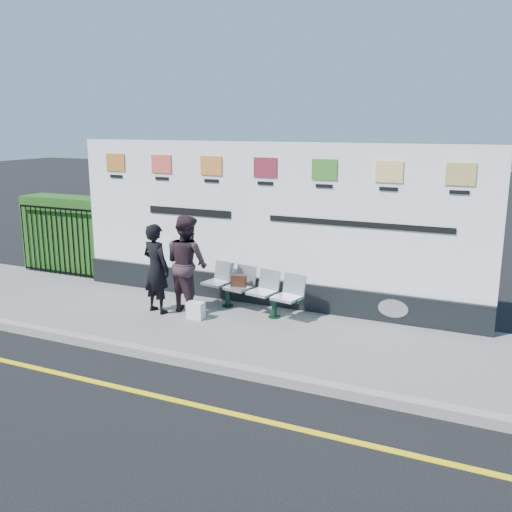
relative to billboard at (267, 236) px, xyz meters
The scene contains 12 objects.
ground 4.13m from the billboard, 97.40° to the right, with size 80.00×80.00×0.00m, color black.
pavement 1.98m from the billboard, 110.32° to the right, with size 14.00×3.00×0.12m, color slate.
kerb 3.19m from the billboard, 99.95° to the right, with size 14.00×0.18×0.14m, color gray.
yellow_line 4.13m from the billboard, 97.40° to the right, with size 14.00×0.10×0.01m, color yellow.
billboard is the anchor object (origin of this frame).
hedge 5.11m from the billboard, behind, with size 2.35×0.70×1.70m, color #215018.
railing 5.10m from the billboard, behind, with size 2.05×0.06×1.54m, color black, non-canonical shape.
bench 1.24m from the billboard, 96.01° to the right, with size 2.00×0.53×0.43m, color #B9BEC3, non-canonical shape.
woman_left 2.10m from the billboard, 140.79° to the right, with size 0.59×0.39×1.61m, color black.
woman_right 1.56m from the billboard, 138.24° to the right, with size 0.85×0.67×1.76m, color #332127.
handbag_brown 0.99m from the billboard, 120.75° to the right, with size 0.27×0.12×0.21m, color black.
carrier_bag_white 1.91m from the billboard, 120.03° to the right, with size 0.30×0.18×0.30m, color silver.
Camera 1 is at (4.61, -5.60, 3.43)m, focal length 40.00 mm.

